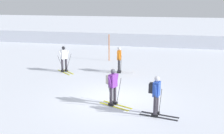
# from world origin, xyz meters

# --- Properties ---
(ground_plane) EXTENTS (120.00, 120.00, 0.00)m
(ground_plane) POSITION_xyz_m (0.00, 0.00, 0.00)
(ground_plane) COLOR silver
(far_snow_ridge) EXTENTS (80.00, 7.42, 1.28)m
(far_snow_ridge) POSITION_xyz_m (0.00, 18.54, 0.64)
(far_snow_ridge) COLOR silver
(far_snow_ridge) RESTS_ON ground
(skier_orange) EXTENTS (1.63, 1.00, 1.71)m
(skier_orange) POSITION_xyz_m (-0.65, 4.84, 0.92)
(skier_orange) COLOR silver
(skier_orange) RESTS_ON ground
(skier_blue) EXTENTS (1.64, 0.99, 1.71)m
(skier_blue) POSITION_xyz_m (2.06, -1.45, 0.95)
(skier_blue) COLOR black
(skier_blue) RESTS_ON ground
(skier_white) EXTENTS (1.46, 1.32, 1.71)m
(skier_white) POSITION_xyz_m (-4.25, 4.32, 0.92)
(skier_white) COLOR gold
(skier_white) RESTS_ON ground
(skier_purple) EXTENTS (1.61, 1.01, 1.71)m
(skier_purple) POSITION_xyz_m (0.09, -0.69, 0.96)
(skier_purple) COLOR gold
(skier_purple) RESTS_ON ground
(trail_marker_pole) EXTENTS (0.07, 0.07, 2.04)m
(trail_marker_pole) POSITION_xyz_m (-2.09, 8.20, 1.02)
(trail_marker_pole) COLOR #C65614
(trail_marker_pole) RESTS_ON ground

